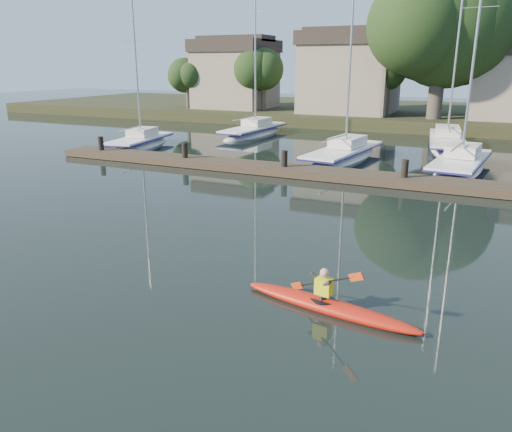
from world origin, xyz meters
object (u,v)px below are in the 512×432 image
at_px(dock, 341,175).
at_px(sailboat_6, 446,150).
at_px(sailboat_0, 140,149).
at_px(sailboat_3, 459,174).
at_px(sailboat_5, 254,137).
at_px(sailboat_2, 343,162).
at_px(kayak, 328,303).

relative_size(dock, sailboat_6, 1.96).
xyz_separation_m(sailboat_0, sailboat_6, (19.04, 8.61, -0.01)).
bearing_deg(sailboat_6, sailboat_3, -86.87).
distance_m(sailboat_0, sailboat_5, 9.71).
xyz_separation_m(sailboat_0, sailboat_5, (4.60, 8.56, -0.00)).
height_order(sailboat_0, sailboat_5, sailboat_5).
distance_m(sailboat_2, sailboat_3, 6.49).
distance_m(sailboat_2, sailboat_6, 9.00).
bearing_deg(sailboat_2, kayak, -68.61).
height_order(dock, sailboat_0, sailboat_0).
bearing_deg(sailboat_5, dock, -46.74).
relative_size(kayak, sailboat_5, 0.28).
relative_size(sailboat_0, sailboat_5, 0.76).
xyz_separation_m(dock, sailboat_0, (-15.22, 4.03, -0.40)).
height_order(sailboat_2, sailboat_3, sailboat_2).
height_order(sailboat_3, sailboat_5, sailboat_5).
distance_m(kayak, sailboat_2, 19.25).
relative_size(sailboat_2, sailboat_3, 1.12).
bearing_deg(kayak, sailboat_0, 146.19).
xyz_separation_m(sailboat_0, sailboat_3, (20.37, 0.65, -0.01)).
height_order(sailboat_5, sailboat_6, sailboat_6).
xyz_separation_m(dock, sailboat_2, (-1.31, 5.25, -0.40)).
height_order(dock, sailboat_6, sailboat_6).
bearing_deg(sailboat_3, sailboat_2, -178.75).
height_order(kayak, sailboat_6, sailboat_6).
relative_size(dock, sailboat_5, 2.17).
bearing_deg(sailboat_3, sailboat_6, 105.71).
distance_m(kayak, sailboat_5, 29.55).
distance_m(kayak, sailboat_0, 25.54).
relative_size(dock, sailboat_2, 2.16).
bearing_deg(kayak, sailboat_3, 93.83).
relative_size(dock, sailboat_0, 2.85).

